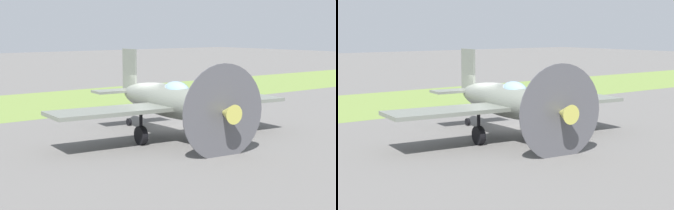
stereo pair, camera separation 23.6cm
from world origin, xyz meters
TOP-DOWN VIEW (x-y plane):
  - ground_plane at (0.00, 0.00)m, footprint 160.00×160.00m
  - grass_verge at (0.00, -11.43)m, footprint 120.00×11.00m
  - airplane_lead at (0.85, 2.20)m, footprint 10.93×8.67m
  - fuel_drum at (-3.31, -6.11)m, footprint 0.60×0.60m

SIDE VIEW (x-z plane):
  - ground_plane at x=0.00m, z-range 0.00..0.00m
  - grass_verge at x=0.00m, z-range 0.00..0.01m
  - fuel_drum at x=-3.31m, z-range 0.00..0.90m
  - airplane_lead at x=0.85m, z-range -0.32..3.56m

